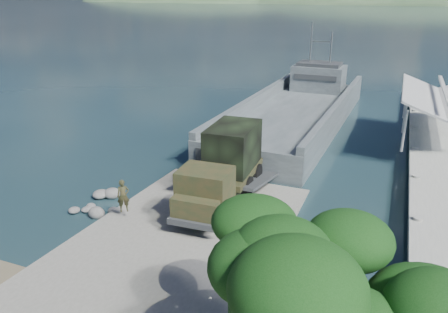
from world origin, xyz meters
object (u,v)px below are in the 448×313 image
overhang_tree (331,290)px  pier (437,136)px  landing_craft (295,117)px  soldier (124,202)px  military_truck (225,167)px

overhang_tree → pier: bearing=81.1°
landing_craft → soldier: bearing=-98.9°
pier → military_truck: bearing=-130.2°
military_truck → pier: bearing=47.2°
landing_craft → soldier: (-4.35, -23.04, 0.61)m
pier → soldier: pier is taller
soldier → overhang_tree: bearing=-74.9°
soldier → overhang_tree: overhang_tree is taller
military_truck → overhang_tree: (8.12, -13.13, 2.81)m
military_truck → overhang_tree: 15.69m
landing_craft → soldier: landing_craft is taller
military_truck → soldier: (-4.31, -4.32, -1.16)m
overhang_tree → landing_craft: bearing=104.2°
military_truck → overhang_tree: size_ratio=1.24×
soldier → pier: bearing=9.1°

